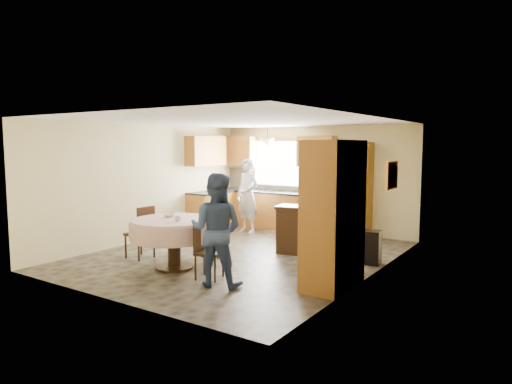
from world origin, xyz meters
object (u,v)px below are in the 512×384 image
at_px(sideboard, 308,232).
at_px(chair_back, 213,231).
at_px(cupboard, 333,214).
at_px(person_dining, 216,230).
at_px(person_sink, 248,196).
at_px(chair_right, 205,248).
at_px(chair_left, 142,230).
at_px(dining_table, 174,230).
at_px(oven_tower, 354,190).

xyz_separation_m(sideboard, chair_back, (-1.36, -1.18, 0.06)).
xyz_separation_m(cupboard, person_dining, (-1.45, -0.89, -0.24)).
height_order(sideboard, person_sink, person_sink).
bearing_deg(chair_right, sideboard, -30.91).
xyz_separation_m(chair_left, person_dining, (2.11, -0.50, 0.30)).
distance_m(dining_table, chair_back, 0.96).
relative_size(sideboard, cupboard, 0.56).
bearing_deg(cupboard, oven_tower, 106.98).
xyz_separation_m(chair_left, chair_back, (1.00, 0.78, -0.05)).
bearing_deg(sideboard, oven_tower, 74.64).
bearing_deg(chair_left, chair_back, 129.97).
bearing_deg(person_dining, person_sink, -79.66).
distance_m(sideboard, dining_table, 2.56).
bearing_deg(oven_tower, person_dining, -94.90).
height_order(dining_table, chair_back, chair_back).
height_order(chair_left, person_dining, person_dining).
distance_m(sideboard, person_sink, 2.49).
xyz_separation_m(oven_tower, chair_right, (-0.75, -4.21, -0.58)).
bearing_deg(chair_back, person_sink, -77.36).
relative_size(chair_right, person_sink, 0.50).
bearing_deg(chair_back, person_dining, 124.30).
relative_size(chair_right, person_dining, 0.52).
xyz_separation_m(sideboard, dining_table, (-1.42, -2.12, 0.22)).
bearing_deg(person_sink, sideboard, -16.65).
bearing_deg(cupboard, chair_left, -173.71).
distance_m(chair_back, chair_right, 1.32).
bearing_deg(chair_right, person_dining, -132.09).
distance_m(person_sink, person_dining, 4.07).
height_order(chair_back, person_sink, person_sink).
distance_m(dining_table, chair_left, 0.96).
bearing_deg(chair_right, cupboard, -84.44).
height_order(cupboard, dining_table, cupboard).
height_order(oven_tower, sideboard, oven_tower).
xyz_separation_m(oven_tower, person_sink, (-2.30, -0.81, -0.19)).
relative_size(cupboard, dining_table, 1.46).
height_order(dining_table, chair_right, chair_right).
bearing_deg(person_sink, chair_left, -82.74).
xyz_separation_m(oven_tower, chair_left, (-2.49, -3.90, -0.53)).
relative_size(chair_left, chair_right, 1.11).
relative_size(sideboard, chair_back, 1.37).
distance_m(cupboard, chair_right, 2.04).
bearing_deg(chair_left, chair_right, 81.62).
bearing_deg(person_dining, sideboard, -113.57).
distance_m(oven_tower, chair_left, 4.66).
height_order(cupboard, person_dining, cupboard).
height_order(oven_tower, dining_table, oven_tower).
bearing_deg(person_sink, person_dining, -51.02).
relative_size(cupboard, chair_right, 2.46).
xyz_separation_m(dining_table, chair_right, (0.80, -0.15, -0.17)).
relative_size(dining_table, chair_left, 1.52).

